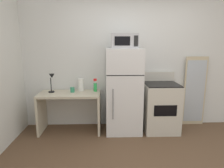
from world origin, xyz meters
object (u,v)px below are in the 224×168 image
at_px(coffee_mug, 72,90).
at_px(paper_towel_roll, 81,85).
at_px(desk, 70,105).
at_px(spray_bottle, 95,86).
at_px(refrigerator, 124,91).
at_px(oven_range, 161,107).
at_px(leaning_mirror, 195,91).
at_px(desk_lamp, 52,80).
at_px(microwave, 124,41).

bearing_deg(coffee_mug, paper_towel_roll, 32.97).
distance_m(desk, spray_bottle, 0.58).
relative_size(spray_bottle, refrigerator, 0.16).
relative_size(oven_range, leaning_mirror, 0.79).
relative_size(refrigerator, leaning_mirror, 1.12).
bearing_deg(desk, oven_range, -0.64).
bearing_deg(spray_bottle, oven_range, -5.59).
bearing_deg(oven_range, desk_lamp, 178.20).
xyz_separation_m(desk, oven_range, (1.72, -0.02, -0.05)).
height_order(spray_bottle, refrigerator, refrigerator).
xyz_separation_m(desk, microwave, (1.01, -0.04, 1.17)).
height_order(microwave, leaning_mirror, microwave).
bearing_deg(spray_bottle, desk, -167.75).
bearing_deg(desk_lamp, oven_range, -1.80).
xyz_separation_m(coffee_mug, microwave, (0.96, -0.09, 0.89)).
height_order(coffee_mug, refrigerator, refrigerator).
distance_m(desk, microwave, 1.54).
distance_m(microwave, oven_range, 1.42).
height_order(spray_bottle, microwave, microwave).
height_order(desk_lamp, leaning_mirror, leaning_mirror).
bearing_deg(coffee_mug, leaning_mirror, 4.34).
relative_size(desk_lamp, microwave, 0.77).
distance_m(spray_bottle, paper_towel_roll, 0.28).
bearing_deg(desk_lamp, coffee_mug, 1.12).
distance_m(paper_towel_roll, microwave, 1.17).
relative_size(desk, refrigerator, 0.72).
distance_m(desk_lamp, coffee_mug, 0.42).
height_order(paper_towel_roll, oven_range, oven_range).
bearing_deg(desk, desk_lamp, 172.16).
bearing_deg(oven_range, paper_towel_roll, 173.63).
bearing_deg(microwave, desk_lamp, 176.34).
relative_size(refrigerator, oven_range, 1.42).
bearing_deg(paper_towel_roll, desk_lamp, -168.66).
xyz_separation_m(coffee_mug, oven_range, (1.67, -0.07, -0.33)).
bearing_deg(desk, refrigerator, -1.08).
bearing_deg(paper_towel_roll, refrigerator, -11.85).
bearing_deg(coffee_mug, oven_range, -2.45).
height_order(paper_towel_roll, leaning_mirror, leaning_mirror).
xyz_separation_m(spray_bottle, leaning_mirror, (2.00, 0.13, -0.15)).
bearing_deg(paper_towel_roll, desk, -142.72).
bearing_deg(desk, coffee_mug, 48.38).
distance_m(coffee_mug, refrigerator, 0.96).
relative_size(spray_bottle, paper_towel_roll, 1.04).
xyz_separation_m(desk, spray_bottle, (0.47, 0.10, 0.33)).
relative_size(coffee_mug, paper_towel_roll, 0.40).
relative_size(paper_towel_roll, microwave, 0.52).
distance_m(refrigerator, leaning_mirror, 1.49).
bearing_deg(oven_range, refrigerator, 179.99).
bearing_deg(refrigerator, paper_towel_roll, 168.15).
relative_size(paper_towel_roll, oven_range, 0.22).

